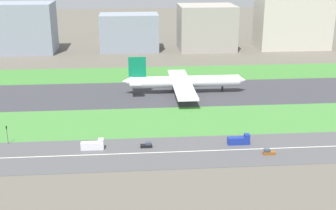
% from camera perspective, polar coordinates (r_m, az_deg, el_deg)
% --- Properties ---
extents(ground_plane, '(800.00, 800.00, 0.00)m').
position_cam_1_polar(ground_plane, '(231.17, -2.79, 1.42)').
color(ground_plane, '#5B564C').
extents(runway, '(280.00, 46.00, 0.10)m').
position_cam_1_polar(runway, '(231.15, -2.79, 1.43)').
color(runway, '#38383D').
rests_on(runway, ground_plane).
extents(grass_median_north, '(280.00, 36.00, 0.10)m').
position_cam_1_polar(grass_median_north, '(270.58, -3.12, 3.99)').
color(grass_median_north, '#3D7A33').
rests_on(grass_median_north, ground_plane).
extents(grass_median_south, '(280.00, 36.00, 0.10)m').
position_cam_1_polar(grass_median_south, '(192.39, -2.32, -2.17)').
color(grass_median_south, '#427F38').
rests_on(grass_median_south, ground_plane).
extents(highway, '(280.00, 28.00, 0.10)m').
position_cam_1_polar(highway, '(162.91, -1.80, -6.16)').
color(highway, '#4C4C4F').
rests_on(highway, ground_plane).
extents(highway_centerline, '(266.00, 0.50, 0.01)m').
position_cam_1_polar(highway_centerline, '(162.88, -1.80, -6.14)').
color(highway_centerline, silver).
rests_on(highway_centerline, highway).
extents(airliner, '(65.00, 56.00, 19.70)m').
position_cam_1_polar(airliner, '(230.78, 1.86, 3.01)').
color(airliner, white).
rests_on(airliner, runway).
extents(truck_1, '(8.40, 2.50, 4.00)m').
position_cam_1_polar(truck_1, '(171.43, 9.16, -4.51)').
color(truck_1, navy).
rests_on(truck_1, highway).
extents(car_0, '(4.40, 1.80, 2.00)m').
position_cam_1_polar(car_0, '(165.17, 12.82, -5.95)').
color(car_0, brown).
rests_on(car_0, highway).
extents(truck_0, '(8.40, 2.50, 4.00)m').
position_cam_1_polar(truck_0, '(167.31, -9.63, -5.13)').
color(truck_0, silver).
rests_on(truck_0, highway).
extents(car_2, '(4.40, 1.80, 2.00)m').
position_cam_1_polar(car_2, '(167.01, -2.75, -5.20)').
color(car_2, black).
rests_on(car_2, highway).
extents(traffic_light, '(0.36, 0.50, 7.20)m').
position_cam_1_polar(traffic_light, '(179.53, -20.03, -3.46)').
color(traffic_light, '#4C4C51').
rests_on(traffic_light, highway).
extents(terminal_building, '(52.79, 30.36, 36.34)m').
position_cam_1_polar(terminal_building, '(348.38, -18.76, 9.39)').
color(terminal_building, gray).
rests_on(terminal_building, ground_plane).
extents(hangar_building, '(43.51, 24.82, 27.52)m').
position_cam_1_polar(hangar_building, '(339.13, -5.01, 9.31)').
color(hangar_building, gray).
rests_on(hangar_building, ground_plane).
extents(office_tower, '(42.01, 35.12, 33.50)m').
position_cam_1_polar(office_tower, '(343.55, 4.96, 9.93)').
color(office_tower, '#9E998E').
rests_on(office_tower, ground_plane).
extents(cargo_warehouse, '(54.42, 29.20, 54.55)m').
position_cam_1_polar(cargo_warehouse, '(359.61, 15.84, 11.39)').
color(cargo_warehouse, beige).
rests_on(cargo_warehouse, ground_plane).
extents(fuel_tank_west, '(25.61, 25.61, 16.18)m').
position_cam_1_polar(fuel_tank_west, '(384.64, -6.61, 9.50)').
color(fuel_tank_west, silver).
rests_on(fuel_tank_west, ground_plane).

